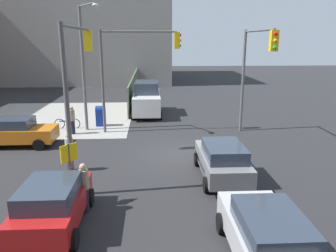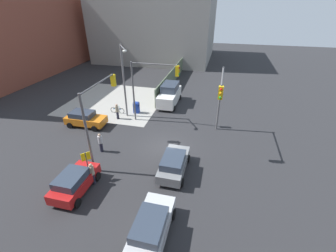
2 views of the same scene
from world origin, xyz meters
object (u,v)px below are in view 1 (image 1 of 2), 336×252
object	(u,v)px
coupe_silver	(267,236)
pedestrian_crossing	(84,187)
pedestrian_walking_north	(70,151)
bicycle_leaning_on_fence	(67,123)
mailbox_blue	(101,115)
sedan_orange	(16,132)
traffic_signal_nw_corner	(77,72)
sedan_gray	(222,160)
traffic_signal_ne_corner	(132,61)
street_lamp_corner	(85,59)
pedestrian_waiting	(72,120)
sedan_red	(53,203)
traffic_signal_se_corner	(254,63)
van_white_delivery	(147,99)

from	to	relation	value
coupe_silver	pedestrian_crossing	size ratio (longest dim) A/B	2.36
pedestrian_walking_north	bicycle_leaning_on_fence	distance (m)	7.88
mailbox_blue	pedestrian_crossing	size ratio (longest dim) A/B	0.79
sedan_orange	bicycle_leaning_on_fence	world-z (taller)	sedan_orange
traffic_signal_nw_corner	sedan_gray	size ratio (longest dim) A/B	1.54
pedestrian_crossing	mailbox_blue	bearing A→B (deg)	-25.30
traffic_signal_ne_corner	traffic_signal_nw_corner	bearing A→B (deg)	164.73
traffic_signal_nw_corner	pedestrian_crossing	size ratio (longest dim) A/B	3.60
street_lamp_corner	bicycle_leaning_on_fence	bearing A→B (deg)	66.09
street_lamp_corner	coupe_silver	world-z (taller)	street_lamp_corner
pedestrian_walking_north	bicycle_leaning_on_fence	bearing A→B (deg)	179.61
sedan_orange	pedestrian_waiting	size ratio (longest dim) A/B	2.30
traffic_signal_ne_corner	bicycle_leaning_on_fence	distance (m)	6.37
sedan_red	sedan_orange	bearing A→B (deg)	27.56
pedestrian_crossing	sedan_red	bearing A→B (deg)	109.01
sedan_orange	mailbox_blue	bearing A→B (deg)	-43.98
street_lamp_corner	pedestrian_crossing	bearing A→B (deg)	-170.45
coupe_silver	pedestrian_waiting	distance (m)	15.39
pedestrian_crossing	pedestrian_waiting	xyz separation A→B (m)	(10.00, 2.70, 0.01)
traffic_signal_nw_corner	pedestrian_walking_north	distance (m)	3.76
sedan_gray	traffic_signal_ne_corner	bearing A→B (deg)	28.79
traffic_signal_se_corner	mailbox_blue	bearing A→B (deg)	68.65
pedestrian_crossing	bicycle_leaning_on_fence	size ratio (longest dim) A/B	1.03
sedan_red	traffic_signal_nw_corner	bearing A→B (deg)	-1.51
sedan_gray	pedestrian_crossing	xyz separation A→B (m)	(-2.63, 5.43, 0.10)
traffic_signal_se_corner	pedestrian_crossing	bearing A→B (deg)	134.96
traffic_signal_nw_corner	van_white_delivery	bearing A→B (deg)	-12.41
traffic_signal_se_corner	street_lamp_corner	bearing A→B (deg)	76.61
van_white_delivery	pedestrian_walking_north	size ratio (longest dim) A/B	2.96
mailbox_blue	coupe_silver	world-z (taller)	coupe_silver
traffic_signal_ne_corner	street_lamp_corner	size ratio (longest dim) A/B	0.81
sedan_red	coupe_silver	bearing A→B (deg)	-108.70
mailbox_blue	pedestrian_walking_north	world-z (taller)	pedestrian_walking_north
traffic_signal_nw_corner	traffic_signal_se_corner	xyz separation A→B (m)	(5.00, -9.00, 0.00)
coupe_silver	van_white_delivery	bearing A→B (deg)	10.40
traffic_signal_nw_corner	pedestrian_waiting	distance (m)	7.91
mailbox_blue	pedestrian_waiting	size ratio (longest dim) A/B	0.78
pedestrian_walking_north	bicycle_leaning_on_fence	world-z (taller)	pedestrian_walking_north
traffic_signal_se_corner	mailbox_blue	distance (m)	10.90
traffic_signal_nw_corner	bicycle_leaning_on_fence	xyz separation A→B (m)	(8.11, 2.70, -4.27)
traffic_signal_nw_corner	pedestrian_waiting	xyz separation A→B (m)	(6.71, 2.00, -3.66)
sedan_orange	sedan_gray	bearing A→B (deg)	-115.23
pedestrian_waiting	bicycle_leaning_on_fence	bearing A→B (deg)	-32.40
mailbox_blue	street_lamp_corner	bearing A→B (deg)	155.46
sedan_gray	sedan_red	distance (m)	7.21
sedan_orange	coupe_silver	size ratio (longest dim) A/B	0.99
coupe_silver	pedestrian_walking_north	size ratio (longest dim) A/B	2.33
traffic_signal_se_corner	pedestrian_crossing	distance (m)	12.29
traffic_signal_se_corner	sedan_gray	size ratio (longest dim) A/B	1.54
van_white_delivery	bicycle_leaning_on_fence	distance (m)	6.87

